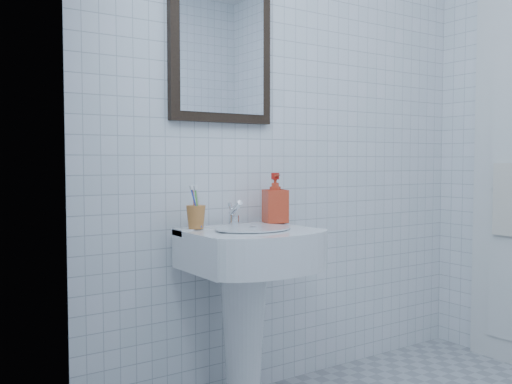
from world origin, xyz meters
TOP-DOWN VIEW (x-y plane):
  - wall_back at (0.00, 1.20)m, footprint 2.20×0.02m
  - wall_left at (-1.10, 0.00)m, footprint 0.02×2.40m
  - washbasin at (-0.43, 0.98)m, footprint 0.52×0.38m
  - faucet at (-0.43, 1.08)m, footprint 0.04×0.10m
  - toothbrush_cup at (-0.61, 1.08)m, footprint 0.09×0.09m
  - soap_dispenser at (-0.21, 1.08)m, footprint 0.12×0.13m
  - wall_mirror at (-0.43, 1.18)m, footprint 0.50×0.04m
  - towel_ring at (1.06, 0.73)m, footprint 0.01×0.18m
  - hand_towel at (1.04, 0.73)m, footprint 0.03×0.16m

SIDE VIEW (x-z plane):
  - washbasin at x=-0.43m, z-range 0.14..0.94m
  - faucet at x=-0.43m, z-range 0.78..0.89m
  - toothbrush_cup at x=-0.61m, z-range 0.79..0.89m
  - hand_towel at x=1.04m, z-range 0.68..1.06m
  - soap_dispenser at x=-0.21m, z-range 0.79..1.01m
  - towel_ring at x=1.06m, z-range 0.96..1.14m
  - wall_back at x=0.00m, z-range 0.00..2.50m
  - wall_left at x=-1.10m, z-range 0.00..2.50m
  - wall_mirror at x=-0.43m, z-range 1.24..1.86m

